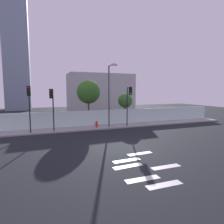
{
  "coord_description": "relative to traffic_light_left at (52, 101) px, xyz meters",
  "views": [
    {
      "loc": [
        -5.68,
        -12.67,
        4.28
      ],
      "look_at": [
        1.6,
        6.5,
        2.01
      ],
      "focal_mm": 30.37,
      "sensor_mm": 36.0,
      "label": 1
    }
  ],
  "objects": [
    {
      "name": "tower_on_skyline",
      "position": [
        -5.6,
        28.73,
        13.58
      ],
      "size": [
        5.21,
        5.0,
        33.84
      ],
      "primitive_type": "cube",
      "color": "gray",
      "rests_on": "ground"
    },
    {
      "name": "crosswalk_marking",
      "position": [
        4.22,
        -10.43,
        -3.34
      ],
      "size": [
        3.8,
        4.75,
        0.01
      ],
      "color": "silver",
      "rests_on": "ground"
    },
    {
      "name": "sidewalk",
      "position": [
        4.58,
        1.44,
        -3.27
      ],
      "size": [
        36.0,
        2.4,
        0.15
      ],
      "primitive_type": "cube",
      "color": "gray",
      "rests_on": "ground"
    },
    {
      "name": "traffic_light_center",
      "position": [
        8.36,
        0.04,
        0.18
      ],
      "size": [
        0.51,
        1.63,
        4.6
      ],
      "color": "black",
      "rests_on": "sidewalk"
    },
    {
      "name": "traffic_light_right",
      "position": [
        -2.08,
        0.16,
        0.16
      ],
      "size": [
        0.35,
        1.41,
        4.59
      ],
      "color": "black",
      "rests_on": "sidewalk"
    },
    {
      "name": "fire_hydrant",
      "position": [
        4.78,
        0.98,
        -2.79
      ],
      "size": [
        0.44,
        0.26,
        0.76
      ],
      "color": "red",
      "rests_on": "sidewalk"
    },
    {
      "name": "roadside_tree_leftmost",
      "position": [
        4.57,
        3.77,
        0.81
      ],
      "size": [
        2.9,
        2.9,
        5.62
      ],
      "color": "brown",
      "rests_on": "ground"
    },
    {
      "name": "low_building_distant",
      "position": [
        10.2,
        16.73,
        0.45
      ],
      "size": [
        12.54,
        6.0,
        7.6
      ],
      "primitive_type": "cube",
      "color": "#AFAFAF",
      "rests_on": "ground"
    },
    {
      "name": "ground_plane",
      "position": [
        4.58,
        -6.76,
        -3.35
      ],
      "size": [
        80.0,
        80.0,
        0.0
      ],
      "primitive_type": "plane",
      "color": "black"
    },
    {
      "name": "roadside_tree_midleft",
      "position": [
        9.61,
        3.77,
        -0.36
      ],
      "size": [
        1.91,
        1.91,
        3.96
      ],
      "color": "brown",
      "rests_on": "ground"
    },
    {
      "name": "street_lamp_curbside",
      "position": [
        6.26,
        0.68,
        0.95
      ],
      "size": [
        0.62,
        2.3,
        6.96
      ],
      "color": "#4C4C51",
      "rests_on": "sidewalk"
    },
    {
      "name": "perimeter_wall",
      "position": [
        4.58,
        2.73,
        -2.3
      ],
      "size": [
        36.0,
        0.18,
        1.8
      ],
      "primitive_type": "cube",
      "color": "silver",
      "rests_on": "sidewalk"
    },
    {
      "name": "traffic_light_left",
      "position": [
        0.0,
        0.0,
        0.0
      ],
      "size": [
        0.47,
        1.67,
        4.34
      ],
      "color": "black",
      "rests_on": "sidewalk"
    }
  ]
}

